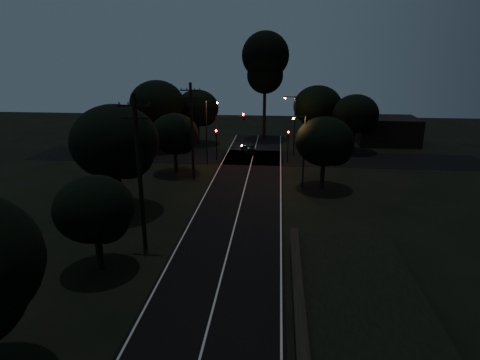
{
  "coord_description": "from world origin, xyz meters",
  "views": [
    {
      "loc": [
        3.29,
        -10.31,
        13.46
      ],
      "look_at": [
        0.0,
        24.0,
        2.5
      ],
      "focal_mm": 30.0,
      "sensor_mm": 36.0,
      "label": 1
    }
  ],
  "objects_px": {
    "signal_mast": "(229,128)",
    "signal_left": "(216,139)",
    "streetlight_c": "(303,147)",
    "streetlight_a": "(208,128)",
    "utility_pole_mid": "(140,172)",
    "streetlight_b": "(293,121)",
    "utility_pole_far": "(192,130)",
    "car": "(249,148)",
    "tall_pine": "(265,62)",
    "signal_right": "(288,141)"
  },
  "relations": [
    {
      "from": "streetlight_a",
      "to": "car",
      "type": "bearing_deg",
      "value": 54.33
    },
    {
      "from": "signal_left",
      "to": "signal_right",
      "type": "height_order",
      "value": "same"
    },
    {
      "from": "streetlight_b",
      "to": "utility_pole_mid",
      "type": "bearing_deg",
      "value": -111.3
    },
    {
      "from": "streetlight_c",
      "to": "car",
      "type": "distance_m",
      "value": 16.23
    },
    {
      "from": "utility_pole_far",
      "to": "streetlight_a",
      "type": "bearing_deg",
      "value": 83.41
    },
    {
      "from": "signal_mast",
      "to": "utility_pole_mid",
      "type": "bearing_deg",
      "value": -97.04
    },
    {
      "from": "tall_pine",
      "to": "signal_left",
      "type": "relative_size",
      "value": 4.09
    },
    {
      "from": "utility_pole_far",
      "to": "streetlight_c",
      "type": "xyz_separation_m",
      "value": [
        11.83,
        -2.0,
        -1.13
      ]
    },
    {
      "from": "signal_left",
      "to": "streetlight_c",
      "type": "relative_size",
      "value": 0.55
    },
    {
      "from": "signal_mast",
      "to": "streetlight_b",
      "type": "xyz_separation_m",
      "value": [
        8.22,
        4.01,
        0.3
      ]
    },
    {
      "from": "signal_left",
      "to": "signal_mast",
      "type": "distance_m",
      "value": 2.26
    },
    {
      "from": "signal_mast",
      "to": "car",
      "type": "bearing_deg",
      "value": 63.48
    },
    {
      "from": "signal_mast",
      "to": "streetlight_a",
      "type": "height_order",
      "value": "streetlight_a"
    },
    {
      "from": "signal_left",
      "to": "streetlight_a",
      "type": "xyz_separation_m",
      "value": [
        -0.71,
        -1.99,
        1.8
      ]
    },
    {
      "from": "streetlight_b",
      "to": "streetlight_a",
      "type": "bearing_deg",
      "value": -150.52
    },
    {
      "from": "signal_right",
      "to": "streetlight_a",
      "type": "xyz_separation_m",
      "value": [
        -9.91,
        -1.99,
        1.8
      ]
    },
    {
      "from": "utility_pole_far",
      "to": "streetlight_c",
      "type": "distance_m",
      "value": 12.05
    },
    {
      "from": "streetlight_b",
      "to": "tall_pine",
      "type": "bearing_deg",
      "value": 111.38
    },
    {
      "from": "signal_mast",
      "to": "streetlight_a",
      "type": "bearing_deg",
      "value": -140.23
    },
    {
      "from": "streetlight_a",
      "to": "signal_left",
      "type": "bearing_deg",
      "value": 70.41
    },
    {
      "from": "signal_mast",
      "to": "streetlight_c",
      "type": "xyz_separation_m",
      "value": [
        8.74,
        -9.99,
        0.01
      ]
    },
    {
      "from": "utility_pole_far",
      "to": "car",
      "type": "xyz_separation_m",
      "value": [
        5.28,
        12.4,
        -4.8
      ]
    },
    {
      "from": "signal_mast",
      "to": "streetlight_c",
      "type": "relative_size",
      "value": 0.83
    },
    {
      "from": "utility_pole_mid",
      "to": "utility_pole_far",
      "type": "height_order",
      "value": "utility_pole_mid"
    },
    {
      "from": "streetlight_c",
      "to": "signal_left",
      "type": "bearing_deg",
      "value": 136.24
    },
    {
      "from": "signal_mast",
      "to": "car",
      "type": "relative_size",
      "value": 1.55
    },
    {
      "from": "tall_pine",
      "to": "car",
      "type": "distance_m",
      "value": 15.67
    },
    {
      "from": "streetlight_b",
      "to": "car",
      "type": "xyz_separation_m",
      "value": [
        -6.02,
        0.4,
        -3.95
      ]
    },
    {
      "from": "utility_pole_mid",
      "to": "signal_right",
      "type": "relative_size",
      "value": 2.68
    },
    {
      "from": "signal_right",
      "to": "streetlight_c",
      "type": "xyz_separation_m",
      "value": [
        1.23,
        -9.99,
        1.51
      ]
    },
    {
      "from": "signal_mast",
      "to": "utility_pole_far",
      "type": "bearing_deg",
      "value": -111.11
    },
    {
      "from": "utility_pole_mid",
      "to": "car",
      "type": "height_order",
      "value": "utility_pole_mid"
    },
    {
      "from": "utility_pole_far",
      "to": "signal_left",
      "type": "xyz_separation_m",
      "value": [
        1.4,
        7.99,
        -2.65
      ]
    },
    {
      "from": "utility_pole_far",
      "to": "signal_right",
      "type": "height_order",
      "value": "utility_pole_far"
    },
    {
      "from": "utility_pole_mid",
      "to": "streetlight_b",
      "type": "height_order",
      "value": "utility_pole_mid"
    },
    {
      "from": "signal_left",
      "to": "streetlight_b",
      "type": "height_order",
      "value": "streetlight_b"
    },
    {
      "from": "signal_mast",
      "to": "streetlight_b",
      "type": "bearing_deg",
      "value": 25.99
    },
    {
      "from": "signal_mast",
      "to": "signal_left",
      "type": "bearing_deg",
      "value": -179.87
    },
    {
      "from": "utility_pole_far",
      "to": "streetlight_b",
      "type": "relative_size",
      "value": 1.31
    },
    {
      "from": "signal_right",
      "to": "streetlight_a",
      "type": "bearing_deg",
      "value": -168.66
    },
    {
      "from": "utility_pole_far",
      "to": "streetlight_b",
      "type": "distance_m",
      "value": 16.51
    },
    {
      "from": "utility_pole_far",
      "to": "signal_left",
      "type": "distance_m",
      "value": 8.53
    },
    {
      "from": "streetlight_c",
      "to": "car",
      "type": "height_order",
      "value": "streetlight_c"
    },
    {
      "from": "signal_right",
      "to": "streetlight_c",
      "type": "relative_size",
      "value": 0.55
    },
    {
      "from": "tall_pine",
      "to": "signal_left",
      "type": "distance_m",
      "value": 18.5
    },
    {
      "from": "utility_pole_mid",
      "to": "tall_pine",
      "type": "bearing_deg",
      "value": 80.07
    },
    {
      "from": "utility_pole_mid",
      "to": "signal_right",
      "type": "xyz_separation_m",
      "value": [
        10.6,
        24.99,
        -2.9
      ]
    },
    {
      "from": "streetlight_a",
      "to": "signal_right",
      "type": "bearing_deg",
      "value": 11.34
    },
    {
      "from": "signal_right",
      "to": "streetlight_a",
      "type": "relative_size",
      "value": 0.51
    },
    {
      "from": "signal_left",
      "to": "streetlight_a",
      "type": "bearing_deg",
      "value": -109.59
    }
  ]
}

